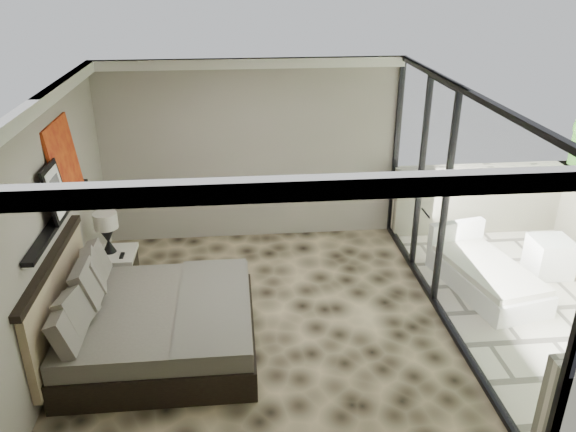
{
  "coord_description": "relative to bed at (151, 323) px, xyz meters",
  "views": [
    {
      "loc": [
        -0.24,
        -5.7,
        4.02
      ],
      "look_at": [
        0.36,
        0.4,
        1.26
      ],
      "focal_mm": 35.0,
      "sensor_mm": 36.0,
      "label": 1
    }
  ],
  "objects": [
    {
      "name": "floor",
      "position": [
        1.26,
        0.35,
        -0.35
      ],
      "size": [
        5.0,
        5.0,
        0.0
      ],
      "primitive_type": "plane",
      "color": "black",
      "rests_on": "ground"
    },
    {
      "name": "ceiling",
      "position": [
        1.26,
        0.35,
        2.44
      ],
      "size": [
        4.5,
        5.0,
        0.02
      ],
      "primitive_type": "cube",
      "color": "silver",
      "rests_on": "back_wall"
    },
    {
      "name": "back_wall",
      "position": [
        1.26,
        2.84,
        1.05
      ],
      "size": [
        4.5,
        0.02,
        2.8
      ],
      "primitive_type": "cube",
      "color": "gray",
      "rests_on": "floor"
    },
    {
      "name": "left_wall",
      "position": [
        -0.98,
        0.35,
        1.05
      ],
      "size": [
        0.02,
        5.0,
        2.8
      ],
      "primitive_type": "cube",
      "color": "gray",
      "rests_on": "floor"
    },
    {
      "name": "glass_wall",
      "position": [
        3.51,
        0.35,
        1.05
      ],
      "size": [
        0.08,
        5.0,
        2.8
      ],
      "primitive_type": "cube",
      "color": "white",
      "rests_on": "floor"
    },
    {
      "name": "terrace_slab",
      "position": [
        5.01,
        0.35,
        -0.41
      ],
      "size": [
        3.0,
        5.0,
        0.12
      ],
      "primitive_type": "cube",
      "color": "beige",
      "rests_on": "ground"
    },
    {
      "name": "picture_ledge",
      "position": [
        -0.92,
        0.45,
        1.15
      ],
      "size": [
        0.12,
        2.2,
        0.05
      ],
      "primitive_type": "cube",
      "color": "black",
      "rests_on": "left_wall"
    },
    {
      "name": "bed",
      "position": [
        0.0,
        0.0,
        0.0
      ],
      "size": [
        2.13,
        2.06,
        1.18
      ],
      "color": "black",
      "rests_on": "floor"
    },
    {
      "name": "nightstand",
      "position": [
        -0.65,
        1.42,
        -0.06
      ],
      "size": [
        0.75,
        0.75,
        0.57
      ],
      "primitive_type": "cube",
      "rotation": [
        0.0,
        0.0,
        0.4
      ],
      "color": "black",
      "rests_on": "floor"
    },
    {
      "name": "table_lamp",
      "position": [
        -0.7,
        1.46,
        0.53
      ],
      "size": [
        0.31,
        0.31,
        0.56
      ],
      "color": "black",
      "rests_on": "nightstand"
    },
    {
      "name": "abstract_canvas",
      "position": [
        -0.94,
        0.95,
        1.63
      ],
      "size": [
        0.13,
        0.9,
        0.9
      ],
      "primitive_type": "cube",
      "rotation": [
        0.0,
        -0.1,
        0.0
      ],
      "color": "#B11D0F",
      "rests_on": "picture_ledge"
    },
    {
      "name": "framed_print",
      "position": [
        -0.88,
        0.34,
        1.48
      ],
      "size": [
        0.11,
        0.5,
        0.6
      ],
      "primitive_type": "cube",
      "rotation": [
        0.0,
        -0.14,
        0.0
      ],
      "color": "black",
      "rests_on": "picture_ledge"
    },
    {
      "name": "ottoman",
      "position": [
        5.35,
        1.21,
        -0.08
      ],
      "size": [
        0.54,
        0.54,
        0.53
      ],
      "primitive_type": "cube",
      "rotation": [
        0.0,
        0.0,
        -0.02
      ],
      "color": "white",
      "rests_on": "terrace_slab"
    },
    {
      "name": "lounger",
      "position": [
        4.28,
        0.92,
        -0.14
      ],
      "size": [
        1.17,
        1.83,
        0.66
      ],
      "rotation": [
        0.0,
        0.0,
        0.2
      ],
      "color": "white",
      "rests_on": "terrace_slab"
    }
  ]
}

